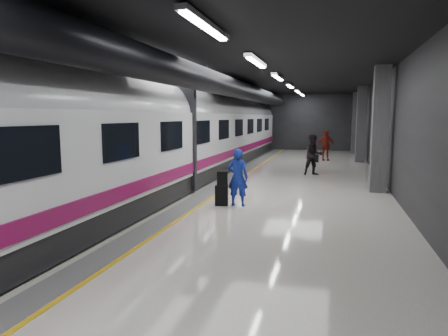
% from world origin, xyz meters
% --- Properties ---
extents(ground, '(40.00, 40.00, 0.00)m').
position_xyz_m(ground, '(0.00, 0.00, 0.00)').
color(ground, silver).
rests_on(ground, ground).
extents(platform_hall, '(10.02, 40.02, 4.51)m').
position_xyz_m(platform_hall, '(-0.29, 0.96, 3.54)').
color(platform_hall, black).
rests_on(platform_hall, ground).
extents(train, '(3.05, 38.00, 4.05)m').
position_xyz_m(train, '(-3.25, -0.00, 2.07)').
color(train, black).
rests_on(train, ground).
extents(traveler_main, '(0.65, 0.43, 1.76)m').
position_xyz_m(traveler_main, '(0.17, -1.56, 0.88)').
color(traveler_main, '#193CBF').
rests_on(traveler_main, ground).
extents(suitcase_main, '(0.42, 0.30, 0.63)m').
position_xyz_m(suitcase_main, '(-0.32, -1.67, 0.31)').
color(suitcase_main, black).
rests_on(suitcase_main, ground).
extents(shoulder_bag, '(0.36, 0.26, 0.43)m').
position_xyz_m(shoulder_bag, '(-0.30, -1.64, 0.85)').
color(shoulder_bag, black).
rests_on(shoulder_bag, suitcase_main).
extents(traveler_far_a, '(1.11, 0.99, 1.88)m').
position_xyz_m(traveler_far_a, '(2.10, 5.65, 0.94)').
color(traveler_far_a, black).
rests_on(traveler_far_a, ground).
extents(traveler_far_b, '(1.17, 0.65, 1.90)m').
position_xyz_m(traveler_far_b, '(2.52, 12.29, 0.95)').
color(traveler_far_b, maroon).
rests_on(traveler_far_b, ground).
extents(suitcase_far, '(0.34, 0.25, 0.46)m').
position_xyz_m(suitcase_far, '(1.99, 11.13, 0.23)').
color(suitcase_far, black).
rests_on(suitcase_far, ground).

